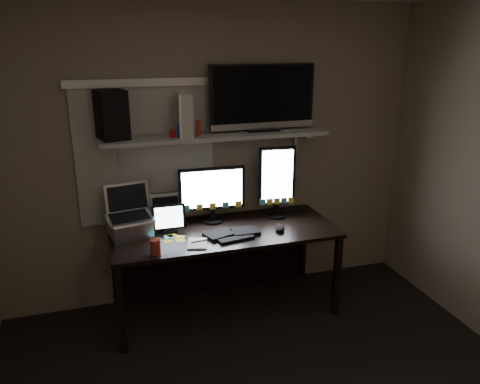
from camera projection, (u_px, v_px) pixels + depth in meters
name	position (u px, v px, depth m)	size (l,w,h in m)	color
back_wall	(212.00, 157.00, 3.95)	(3.60, 3.60, 0.00)	#7C6C59
window_blinds	(146.00, 156.00, 3.77)	(1.10, 0.02, 1.10)	#BCB6A9
desk	(221.00, 244.00, 3.94)	(1.80, 0.75, 0.73)	black
wall_shelf	(217.00, 135.00, 3.72)	(1.80, 0.35, 0.03)	#9FA09B
monitor_landscape	(212.00, 194.00, 3.87)	(0.55, 0.06, 0.48)	black
monitor_portrait	(277.00, 182.00, 3.96)	(0.31, 0.06, 0.63)	black
keyboard	(232.00, 233.00, 3.68)	(0.44, 0.17, 0.03)	black
mouse	(280.00, 228.00, 3.75)	(0.08, 0.12, 0.04)	black
notepad	(198.00, 244.00, 3.51)	(0.14, 0.20, 0.01)	silver
tablet	(169.00, 218.00, 3.70)	(0.26, 0.11, 0.23)	black
file_sorter	(165.00, 209.00, 3.87)	(0.20, 0.09, 0.26)	black
laptop	(129.00, 213.00, 3.59)	(0.35, 0.28, 0.39)	#ABAAAF
cup	(156.00, 247.00, 3.33)	(0.08, 0.08, 0.11)	maroon
sticky_notes	(167.00, 240.00, 3.58)	(0.30, 0.22, 0.00)	#FFE645
tv	(262.00, 98.00, 3.77)	(0.88, 0.16, 0.53)	black
game_console	(184.00, 115.00, 3.59)	(0.08, 0.27, 0.33)	silver
speaker	(112.00, 115.00, 3.47)	(0.20, 0.24, 0.36)	black
bottles	(186.00, 127.00, 3.57)	(0.23, 0.05, 0.15)	#A50F0C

